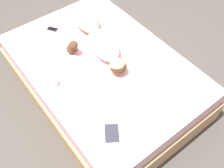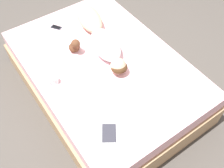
# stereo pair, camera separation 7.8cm
# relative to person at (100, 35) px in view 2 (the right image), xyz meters

# --- Properties ---
(ground_plane) EXTENTS (12.00, 12.00, 0.00)m
(ground_plane) POSITION_rel_person_xyz_m (0.15, 0.31, -0.63)
(ground_plane) COLOR #4C4742
(bed) EXTENTS (1.62, 2.33, 0.53)m
(bed) POSITION_rel_person_xyz_m (0.15, 0.31, -0.36)
(bed) COLOR tan
(bed) RESTS_ON ground_plane
(person) EXTENTS (0.50, 1.30, 0.19)m
(person) POSITION_rel_person_xyz_m (0.00, 0.00, 0.00)
(person) COLOR #DBB28E
(person) RESTS_ON bed
(open_magazine) EXTENTS (0.49, 0.45, 0.01)m
(open_magazine) POSITION_rel_person_xyz_m (0.54, 1.14, -0.09)
(open_magazine) COLOR white
(open_magazine) RESTS_ON bed
(coffee_mug) EXTENTS (0.11, 0.08, 0.08)m
(coffee_mug) POSITION_rel_person_xyz_m (0.74, 0.26, -0.05)
(coffee_mug) COLOR white
(coffee_mug) RESTS_ON bed
(cell_phone) EXTENTS (0.13, 0.15, 0.01)m
(cell_phone) POSITION_rel_person_xyz_m (0.32, -0.53, -0.09)
(cell_phone) COLOR #333842
(cell_phone) RESTS_ON bed
(plush_toy) EXTENTS (0.13, 0.16, 0.20)m
(plush_toy) POSITION_rel_person_xyz_m (0.33, -0.02, -0.00)
(plush_toy) COLOR brown
(plush_toy) RESTS_ON bed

